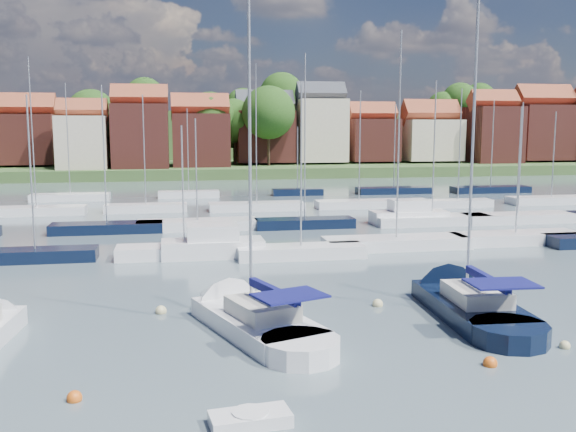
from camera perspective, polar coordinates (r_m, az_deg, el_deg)
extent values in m
plane|color=#3F4F55|center=(64.95, -3.07, 0.06)|extent=(260.00, 260.00, 0.00)
cone|color=white|center=(33.21, -23.76, -7.98)|extent=(2.65, 3.01, 2.40)
cube|color=white|center=(28.72, -2.81, -9.76)|extent=(5.54, 8.25, 1.20)
cone|color=white|center=(32.88, -6.58, -7.49)|extent=(4.23, 4.55, 3.18)
cylinder|color=white|center=(25.56, 1.13, -12.06)|extent=(4.06, 4.06, 1.20)
cube|color=beige|center=(27.99, -2.33, -8.21)|extent=(3.16, 3.74, 0.70)
cylinder|color=#B2B2B7|center=(27.84, -3.41, 5.73)|extent=(0.14, 0.14, 14.13)
cylinder|color=#B2B2B7|center=(26.86, -1.30, -7.02)|extent=(1.51, 4.03, 0.10)
cube|color=#101252|center=(26.82, -1.30, -6.71)|extent=(1.62, 3.90, 0.35)
cube|color=#101252|center=(25.62, 0.17, -7.07)|extent=(3.18, 2.70, 0.08)
cube|color=black|center=(32.21, 15.93, -8.09)|extent=(3.70, 8.08, 1.20)
cone|color=black|center=(36.65, 12.90, -6.01)|extent=(3.49, 4.02, 3.30)
cylinder|color=black|center=(28.78, 19.05, -10.17)|extent=(3.47, 3.47, 1.20)
cube|color=beige|center=(31.48, 16.39, -6.69)|extent=(2.48, 3.42, 0.70)
cylinder|color=#B2B2B7|center=(31.50, 16.11, 6.51)|extent=(0.14, 0.14, 15.01)
cylinder|color=#B2B2B7|center=(30.30, 17.28, -5.64)|extent=(0.33, 4.40, 0.10)
cube|color=#101252|center=(30.27, 17.29, -5.37)|extent=(0.51, 4.19, 0.35)
cube|color=#101252|center=(28.97, 18.47, -5.71)|extent=(2.90, 2.12, 0.08)
cube|color=white|center=(20.45, -3.38, -17.65)|extent=(2.56, 1.41, 0.48)
cylinder|color=white|center=(20.39, -3.38, -17.31)|extent=(1.14, 1.14, 0.31)
sphere|color=#D85914|center=(23.18, -18.44, -15.32)|extent=(0.51, 0.51, 0.51)
sphere|color=#D85914|center=(25.11, 1.41, -13.04)|extent=(0.44, 0.44, 0.44)
sphere|color=#D85914|center=(26.11, 17.52, -12.58)|extent=(0.54, 0.54, 0.54)
sphere|color=beige|center=(32.94, 7.97, -7.94)|extent=(0.54, 0.54, 0.54)
sphere|color=beige|center=(29.07, 23.38, -10.74)|extent=(0.44, 0.44, 0.44)
sphere|color=beige|center=(32.07, -11.22, -8.46)|extent=(0.55, 0.55, 0.55)
cube|color=black|center=(46.17, -21.54, -3.35)|extent=(8.01, 2.24, 1.00)
cylinder|color=#B2B2B7|center=(45.45, -21.90, 3.57)|extent=(0.12, 0.12, 10.16)
cube|color=white|center=(44.89, -9.20, -3.19)|extent=(9.22, 2.58, 1.00)
cylinder|color=#B2B2B7|center=(44.23, -9.34, 2.65)|extent=(0.12, 0.12, 8.18)
cube|color=white|center=(44.14, 1.16, -3.28)|extent=(8.78, 2.46, 1.00)
cylinder|color=#B2B2B7|center=(43.36, 1.18, 4.55)|extent=(0.12, 0.12, 11.06)
cube|color=white|center=(48.10, 9.60, -2.45)|extent=(10.79, 3.02, 1.00)
cylinder|color=#B2B2B7|center=(47.31, 9.82, 7.04)|extent=(0.12, 0.12, 14.87)
cube|color=white|center=(52.47, 19.55, -1.93)|extent=(10.13, 2.84, 1.00)
cylinder|color=#B2B2B7|center=(51.86, 19.82, 3.85)|extent=(0.12, 0.12, 9.59)
cube|color=white|center=(44.73, -6.69, -2.99)|extent=(7.00, 2.60, 1.40)
cube|color=white|center=(44.53, -6.72, -1.60)|extent=(3.50, 2.20, 1.30)
cube|color=black|center=(56.44, -15.79, -1.09)|extent=(9.30, 2.60, 1.00)
cylinder|color=#B2B2B7|center=(55.82, -16.04, 5.25)|extent=(0.12, 0.12, 11.48)
cube|color=white|center=(56.55, -8.06, -0.84)|extent=(10.40, 2.91, 1.00)
cylinder|color=#B2B2B7|center=(56.01, -8.16, 4.10)|extent=(0.12, 0.12, 8.77)
cube|color=black|center=(56.93, 1.48, -0.71)|extent=(8.80, 2.46, 1.00)
cylinder|color=#B2B2B7|center=(56.27, 1.51, 7.03)|extent=(0.12, 0.12, 14.33)
cube|color=white|center=(60.33, 12.67, -0.40)|extent=(10.73, 3.00, 1.00)
cylinder|color=#B2B2B7|center=(59.73, 12.86, 5.84)|extent=(0.12, 0.12, 12.14)
cube|color=white|center=(63.87, 19.73, -0.22)|extent=(10.48, 2.93, 1.00)
cylinder|color=#B2B2B7|center=(63.35, 19.97, 4.83)|extent=(0.12, 0.12, 10.28)
cube|color=white|center=(60.36, 10.67, -0.20)|extent=(7.00, 2.60, 1.40)
cube|color=white|center=(60.21, 10.70, 0.84)|extent=(3.50, 2.20, 1.30)
cube|color=white|center=(69.99, -21.45, 0.38)|extent=(9.71, 2.72, 1.00)
cylinder|color=#B2B2B7|center=(69.45, -21.79, 6.89)|extent=(0.12, 0.12, 14.88)
cube|color=white|center=(68.96, -12.51, 0.65)|extent=(8.49, 2.38, 1.00)
cylinder|color=#B2B2B7|center=(68.46, -12.67, 5.76)|extent=(0.12, 0.12, 11.31)
cube|color=white|center=(68.71, -2.80, 0.80)|extent=(10.16, 2.85, 1.00)
cylinder|color=#B2B2B7|center=(68.16, -2.85, 7.32)|extent=(0.12, 0.12, 14.59)
cube|color=white|center=(71.15, 6.31, 1.01)|extent=(9.53, 2.67, 1.00)
cylinder|color=#B2B2B7|center=(70.65, 6.40, 6.22)|extent=(0.12, 0.12, 11.91)
cube|color=white|center=(73.73, 14.84, 1.04)|extent=(7.62, 2.13, 1.00)
cylinder|color=#B2B2B7|center=(73.24, 15.03, 6.14)|extent=(0.12, 0.12, 12.13)
cube|color=white|center=(80.46, 22.34, 1.27)|extent=(10.17, 2.85, 1.00)
cylinder|color=#B2B2B7|center=(80.06, 22.55, 5.09)|extent=(0.12, 0.12, 9.73)
cube|color=white|center=(81.81, -18.77, 1.55)|extent=(9.24, 2.59, 1.00)
cylinder|color=#B2B2B7|center=(81.37, -19.00, 6.51)|extent=(0.12, 0.12, 13.17)
cube|color=white|center=(81.62, -8.81, 1.87)|extent=(7.57, 2.12, 1.00)
cylinder|color=#B2B2B7|center=(81.21, -8.90, 5.82)|extent=(0.12, 0.12, 10.24)
cube|color=black|center=(83.26, 0.85, 2.09)|extent=(6.58, 1.84, 1.00)
cylinder|color=#B2B2B7|center=(82.91, 0.85, 5.18)|extent=(0.12, 0.12, 8.01)
cube|color=black|center=(86.61, 9.37, 2.21)|extent=(9.92, 2.78, 1.00)
cylinder|color=#B2B2B7|center=(86.22, 9.46, 6.15)|extent=(0.12, 0.12, 10.92)
cube|color=black|center=(90.99, 17.55, 2.22)|extent=(10.55, 2.95, 1.00)
cylinder|color=#B2B2B7|center=(90.61, 17.71, 6.16)|extent=(0.12, 0.12, 11.51)
cube|color=#415A2D|center=(141.32, -6.91, 4.48)|extent=(200.00, 70.00, 3.00)
cube|color=#415A2D|center=(166.07, -7.43, 6.62)|extent=(200.00, 60.00, 14.00)
cube|color=maroon|center=(124.36, -22.21, 6.34)|extent=(10.37, 9.97, 8.73)
cube|color=brown|center=(124.38, -22.35, 8.94)|extent=(10.57, 5.13, 5.13)
cube|color=beige|center=(113.86, -17.72, 6.21)|extent=(8.09, 8.80, 8.96)
cube|color=brown|center=(113.85, -17.84, 8.96)|extent=(8.25, 4.00, 4.00)
cube|color=maroon|center=(113.92, -12.96, 6.89)|extent=(9.36, 10.17, 10.97)
cube|color=brown|center=(114.00, -13.06, 10.23)|extent=(9.54, 4.63, 4.63)
cube|color=maroon|center=(115.61, -7.76, 6.65)|extent=(9.90, 8.56, 9.42)
cube|color=brown|center=(115.63, -7.82, 9.59)|extent=(10.10, 4.90, 4.90)
cube|color=maroon|center=(121.68, -2.10, 7.09)|extent=(10.59, 8.93, 9.49)
cube|color=#383A42|center=(121.73, -2.12, 9.93)|extent=(10.80, 5.24, 5.24)
cube|color=beige|center=(122.76, 2.90, 7.60)|extent=(9.01, 8.61, 11.65)
cube|color=#383A42|center=(122.90, 2.93, 10.83)|extent=(9.19, 4.46, 4.46)
cube|color=maroon|center=(126.70, 7.42, 6.73)|extent=(9.10, 9.34, 8.00)
cube|color=brown|center=(126.68, 7.47, 9.04)|extent=(9.28, 4.50, 4.50)
cube|color=beige|center=(130.34, 12.46, 6.62)|extent=(10.86, 9.59, 7.88)
cube|color=brown|center=(130.32, 12.53, 8.93)|extent=(11.07, 5.37, 5.37)
cube|color=maroon|center=(132.89, 17.65, 6.86)|extent=(9.18, 9.96, 10.97)
cube|color=brown|center=(132.96, 17.78, 9.71)|extent=(9.36, 4.54, 4.54)
cube|color=maroon|center=(139.65, 21.60, 6.92)|extent=(11.39, 9.67, 10.76)
cube|color=brown|center=(139.74, 21.75, 9.70)|extent=(11.62, 5.64, 5.64)
cylinder|color=#382619|center=(153.59, 14.92, 7.61)|extent=(0.50, 0.50, 4.47)
sphere|color=#2B561B|center=(153.68, 15.01, 9.88)|extent=(8.18, 8.18, 8.18)
cylinder|color=#382619|center=(120.41, -4.72, 5.57)|extent=(0.50, 0.50, 4.46)
sphere|color=#2B561B|center=(120.30, -4.75, 8.45)|extent=(8.15, 8.15, 8.15)
cylinder|color=#382619|center=(139.43, -0.57, 7.89)|extent=(0.50, 0.50, 5.15)
sphere|color=#2B561B|center=(139.58, -0.58, 10.76)|extent=(9.41, 9.41, 9.41)
cylinder|color=#382619|center=(140.27, -12.54, 7.74)|extent=(0.50, 0.50, 4.56)
sphere|color=#2B561B|center=(140.39, -12.61, 10.27)|extent=(8.34, 8.34, 8.34)
cylinder|color=#382619|center=(130.09, -16.96, 5.59)|extent=(0.50, 0.50, 5.15)
sphere|color=#2B561B|center=(130.02, -17.09, 8.67)|extent=(9.42, 9.42, 9.42)
cylinder|color=#382619|center=(134.76, -23.47, 6.45)|extent=(0.50, 0.50, 3.42)
sphere|color=#2B561B|center=(134.76, -23.58, 8.42)|extent=(6.26, 6.26, 6.26)
cylinder|color=#382619|center=(130.46, -0.55, 5.64)|extent=(0.50, 0.50, 3.77)
sphere|color=#2B561B|center=(130.34, -0.56, 7.89)|extent=(6.89, 6.89, 6.89)
cylinder|color=#382619|center=(116.11, -1.73, 5.69)|extent=(0.50, 0.50, 5.21)
sphere|color=#2B561B|center=(116.03, -1.74, 9.18)|extent=(9.53, 9.53, 9.53)
cylinder|color=#382619|center=(143.66, 19.06, 5.27)|extent=(0.50, 0.50, 2.97)
sphere|color=#2B561B|center=(143.55, 19.13, 6.87)|extent=(5.44, 5.44, 5.44)
cylinder|color=#382619|center=(117.88, -6.86, 5.58)|extent=(0.50, 0.50, 4.84)
sphere|color=#2B561B|center=(117.79, -6.91, 8.78)|extent=(8.85, 8.85, 8.85)
cylinder|color=#382619|center=(152.10, 13.48, 7.53)|extent=(0.50, 0.50, 3.72)
sphere|color=#2B561B|center=(152.16, 13.54, 9.43)|extent=(6.80, 6.80, 6.80)
cylinder|color=#382619|center=(133.31, 17.66, 5.37)|extent=(0.50, 0.50, 4.05)
sphere|color=#2B561B|center=(133.20, 17.76, 7.73)|extent=(7.40, 7.40, 7.40)
cylinder|color=#382619|center=(137.91, -4.02, 7.59)|extent=(0.50, 0.50, 3.93)
sphere|color=#2B561B|center=(137.97, -4.04, 9.81)|extent=(7.19, 7.19, 7.19)
cylinder|color=#382619|center=(129.95, 7.18, 5.58)|extent=(0.50, 0.50, 3.82)
sphere|color=#2B561B|center=(129.83, 7.22, 7.87)|extent=(6.99, 6.99, 6.99)
cylinder|color=#382619|center=(117.49, -14.83, 5.03)|extent=(0.50, 0.50, 3.48)
sphere|color=#2B561B|center=(117.36, -14.91, 7.34)|extent=(6.37, 6.37, 6.37)
cylinder|color=#382619|center=(142.62, 17.27, 5.33)|extent=(0.50, 0.50, 2.99)
sphere|color=#2B561B|center=(142.51, 17.34, 6.96)|extent=(5.46, 5.46, 5.46)
cylinder|color=#382619|center=(123.54, -4.78, 5.35)|extent=(0.50, 0.50, 3.25)
sphere|color=#2B561B|center=(123.41, -4.81, 7.40)|extent=(5.94, 5.94, 5.94)
cylinder|color=#382619|center=(124.80, -7.91, 5.27)|extent=(0.50, 0.50, 2.98)
sphere|color=#2B561B|center=(124.68, -7.95, 7.13)|extent=(5.46, 5.46, 5.46)
cylinder|color=#382619|center=(162.62, 16.55, 7.86)|extent=(0.50, 0.50, 4.29)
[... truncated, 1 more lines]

